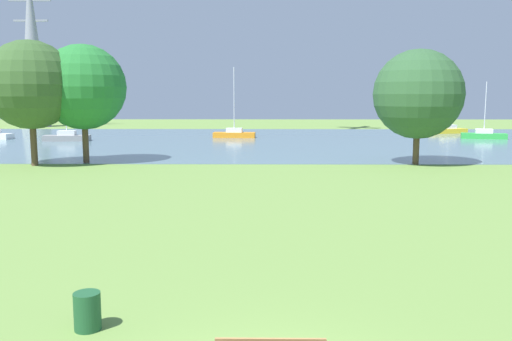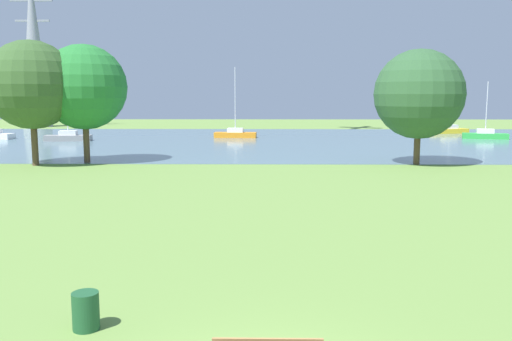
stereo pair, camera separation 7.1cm
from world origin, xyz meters
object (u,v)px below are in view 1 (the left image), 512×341
(electricity_pylon, at_px, (32,48))
(litter_bin, at_px, (87,311))
(sailboat_gray, at_px, (67,137))
(sailboat_green, at_px, (484,135))
(tree_west_near, at_px, (83,87))
(tree_east_near, at_px, (418,94))
(sailboat_orange, at_px, (234,134))
(sailboat_yellow, at_px, (448,130))
(tree_mid_shore, at_px, (30,85))

(electricity_pylon, bearing_deg, litter_bin, -66.77)
(sailboat_gray, distance_m, electricity_pylon, 31.99)
(sailboat_green, distance_m, tree_west_near, 44.01)
(sailboat_green, xyz_separation_m, electricity_pylon, (-59.92, 22.71, 11.44))
(tree_east_near, distance_m, electricity_pylon, 65.11)
(sailboat_orange, bearing_deg, tree_east_near, -59.66)
(sailboat_yellow, bearing_deg, tree_mid_shore, -140.80)
(sailboat_yellow, relative_size, tree_west_near, 0.67)
(litter_bin, bearing_deg, tree_mid_shore, 114.67)
(sailboat_yellow, bearing_deg, electricity_pylon, 166.40)
(sailboat_yellow, xyz_separation_m, tree_west_near, (-36.54, -30.73, 4.98))
(tree_west_near, height_order, electricity_pylon, electricity_pylon)
(sailboat_green, relative_size, sailboat_yellow, 1.13)
(sailboat_orange, distance_m, electricity_pylon, 40.09)
(sailboat_orange, relative_size, sailboat_yellow, 1.42)
(litter_bin, relative_size, sailboat_yellow, 0.14)
(sailboat_yellow, distance_m, electricity_pylon, 61.58)
(sailboat_green, distance_m, sailboat_yellow, 8.56)
(sailboat_orange, relative_size, electricity_pylon, 0.34)
(sailboat_orange, height_order, tree_west_near, tree_west_near)
(sailboat_yellow, bearing_deg, tree_east_near, -112.32)
(tree_mid_shore, bearing_deg, tree_west_near, 27.15)
(sailboat_gray, height_order, tree_west_near, tree_west_near)
(tree_east_near, bearing_deg, sailboat_green, 58.57)
(sailboat_green, bearing_deg, sailboat_gray, -175.53)
(tree_west_near, bearing_deg, tree_mid_shore, -152.85)
(sailboat_orange, height_order, electricity_pylon, electricity_pylon)
(tree_mid_shore, height_order, tree_east_near, tree_mid_shore)
(litter_bin, distance_m, tree_west_near, 30.09)
(sailboat_green, height_order, tree_east_near, tree_east_near)
(litter_bin, bearing_deg, sailboat_yellow, 65.07)
(sailboat_gray, xyz_separation_m, sailboat_yellow, (44.63, 12.06, -0.01))
(sailboat_gray, xyz_separation_m, tree_west_near, (8.09, -18.67, 4.97))
(sailboat_orange, xyz_separation_m, tree_mid_shore, (-12.64, -25.00, 5.08))
(electricity_pylon, bearing_deg, tree_mid_shore, -67.61)
(sailboat_yellow, relative_size, tree_mid_shore, 0.65)
(litter_bin, xyz_separation_m, tree_east_near, (14.51, 27.54, 4.53))
(sailboat_yellow, bearing_deg, litter_bin, -114.93)
(sailboat_orange, bearing_deg, tree_west_near, -112.18)
(tree_mid_shore, bearing_deg, sailboat_gray, 103.85)
(sailboat_green, xyz_separation_m, tree_mid_shore, (-40.75, -23.83, 5.10))
(litter_bin, bearing_deg, sailboat_orange, 89.55)
(tree_west_near, relative_size, electricity_pylon, 0.36)
(litter_bin, distance_m, sailboat_orange, 51.63)
(tree_east_near, bearing_deg, sailboat_gray, 148.64)
(litter_bin, distance_m, tree_east_near, 31.46)
(sailboat_green, bearing_deg, litter_bin, -119.47)
(litter_bin, xyz_separation_m, sailboat_green, (28.52, 50.47, 0.06))
(sailboat_green, height_order, electricity_pylon, electricity_pylon)
(sailboat_yellow, bearing_deg, tree_west_near, -139.93)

